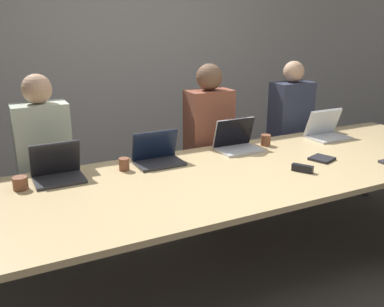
# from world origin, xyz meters

# --- Properties ---
(ground_plane) EXTENTS (24.00, 24.00, 0.00)m
(ground_plane) POSITION_xyz_m (0.00, 0.00, 0.00)
(ground_plane) COLOR #4C4742
(curtain_wall) EXTENTS (12.00, 0.06, 2.80)m
(curtain_wall) POSITION_xyz_m (0.00, 2.27, 1.40)
(curtain_wall) COLOR #BCB7B2
(curtain_wall) RESTS_ON ground_plane
(conference_table) EXTENTS (4.02, 1.28, 0.73)m
(conference_table) POSITION_xyz_m (0.00, 0.00, 0.68)
(conference_table) COLOR #D6B77F
(conference_table) RESTS_ON ground_plane
(laptop_far_right) EXTENTS (0.36, 0.26, 0.26)m
(laptop_far_right) POSITION_xyz_m (1.13, 0.40, 0.80)
(laptop_far_right) COLOR silver
(laptop_far_right) RESTS_ON conference_table
(person_far_right) EXTENTS (0.40, 0.24, 1.38)m
(person_far_right) POSITION_xyz_m (1.10, 0.87, 0.67)
(person_far_right) COLOR #2D2D38
(person_far_right) RESTS_ON ground_plane
(laptop_far_center) EXTENTS (0.36, 0.26, 0.26)m
(laptop_far_center) POSITION_xyz_m (0.20, 0.45, 0.80)
(laptop_far_center) COLOR silver
(laptop_far_center) RESTS_ON conference_table
(person_far_center) EXTENTS (0.40, 0.24, 1.41)m
(person_far_center) POSITION_xyz_m (0.13, 0.81, 0.69)
(person_far_center) COLOR #2D2D38
(person_far_center) RESTS_ON ground_plane
(cup_far_center) EXTENTS (0.08, 0.08, 0.09)m
(cup_far_center) POSITION_xyz_m (0.49, 0.44, 0.77)
(cup_far_center) COLOR brown
(cup_far_center) RESTS_ON conference_table
(laptop_far_left) EXTENTS (0.33, 0.25, 0.25)m
(laptop_far_left) POSITION_xyz_m (-1.26, 0.42, 0.80)
(laptop_far_left) COLOR #333338
(laptop_far_left) RESTS_ON conference_table
(person_far_left) EXTENTS (0.40, 0.24, 1.39)m
(person_far_left) POSITION_xyz_m (-1.28, 0.85, 0.68)
(person_far_left) COLOR #2D2D38
(person_far_left) RESTS_ON ground_plane
(cup_far_left) EXTENTS (0.09, 0.09, 0.08)m
(cup_far_left) POSITION_xyz_m (-1.50, 0.34, 0.77)
(cup_far_left) COLOR brown
(cup_far_left) RESTS_ON conference_table
(laptop_far_midleft) EXTENTS (0.36, 0.24, 0.24)m
(laptop_far_midleft) POSITION_xyz_m (-0.52, 0.43, 0.80)
(laptop_far_midleft) COLOR #333338
(laptop_far_midleft) RESTS_ON conference_table
(cup_far_midleft) EXTENTS (0.08, 0.08, 0.09)m
(cup_far_midleft) POSITION_xyz_m (-0.80, 0.39, 0.77)
(cup_far_midleft) COLOR brown
(cup_far_midleft) RESTS_ON conference_table
(stapler) EXTENTS (0.12, 0.15, 0.05)m
(stapler) POSITION_xyz_m (0.33, -0.22, 0.75)
(stapler) COLOR black
(stapler) RESTS_ON conference_table
(notebook) EXTENTS (0.21, 0.20, 0.02)m
(notebook) POSITION_xyz_m (0.64, -0.08, 0.74)
(notebook) COLOR #232328
(notebook) RESTS_ON conference_table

